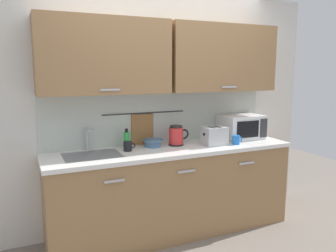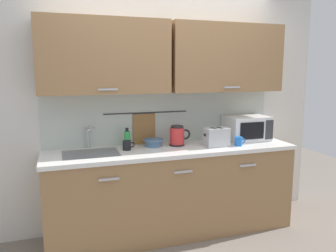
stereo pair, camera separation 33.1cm
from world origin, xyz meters
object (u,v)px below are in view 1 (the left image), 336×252
electric_kettle (176,136)px  toaster (215,136)px  microwave (241,127)px  dish_soap_bottle (127,139)px  mug_near_sink (128,146)px  mug_by_kettle (236,140)px  mixing_bowl (153,142)px

electric_kettle → toaster: 0.40m
microwave → toaster: microwave is taller
microwave → electric_kettle: bearing=-178.6°
dish_soap_bottle → toaster: bearing=-15.9°
dish_soap_bottle → toaster: size_ratio=0.77×
toaster → mug_near_sink: bearing=172.9°
electric_kettle → dish_soap_bottle: 0.52m
mug_near_sink → mug_by_kettle: same height
dish_soap_bottle → mixing_bowl: bearing=-12.8°
electric_kettle → mug_by_kettle: bearing=-20.0°
mixing_bowl → mug_by_kettle: size_ratio=1.78×
mug_by_kettle → mug_near_sink: bearing=171.1°
microwave → electric_kettle: 0.83m
microwave → dish_soap_bottle: size_ratio=2.35×
toaster → mixing_bowl: bearing=162.9°
microwave → mug_near_sink: (-1.37, -0.06, -0.09)m
toaster → mug_by_kettle: (0.23, -0.06, -0.05)m
mixing_bowl → toaster: toaster is taller
microwave → electric_kettle: size_ratio=2.03×
mug_by_kettle → mixing_bowl: bearing=163.2°
toaster → mug_by_kettle: toaster is taller
mug_near_sink → mixing_bowl: size_ratio=0.56×
mug_near_sink → toaster: 0.91m
dish_soap_bottle → mug_near_sink: 0.14m
mixing_bowl → toaster: (0.62, -0.19, 0.05)m
mixing_bowl → toaster: bearing=-17.1°
electric_kettle → dish_soap_bottle: (-0.51, 0.10, -0.01)m
mug_near_sink → toaster: size_ratio=0.47×
microwave → dish_soap_bottle: (-1.34, 0.08, -0.05)m
dish_soap_bottle → mixing_bowl: dish_soap_bottle is taller
electric_kettle → microwave: bearing=1.4°
microwave → mug_near_sink: bearing=-177.5°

